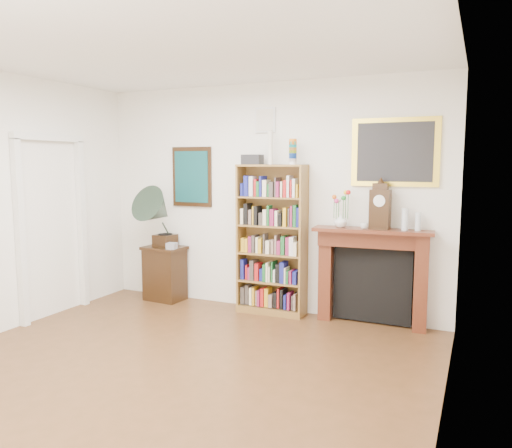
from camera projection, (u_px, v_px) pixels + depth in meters
The scene contains 15 objects.
room at pixel (140, 219), 3.92m from camera, with size 4.51×5.01×2.81m.
door_casing at pixel (52, 211), 5.93m from camera, with size 0.08×1.02×2.17m.
teal_poster at pixel (192, 177), 6.57m from camera, with size 0.58×0.04×0.78m.
small_picture at pixel (265, 120), 6.05m from camera, with size 0.26×0.04×0.30m.
gilt_painting at pixel (395, 152), 5.47m from camera, with size 0.95×0.04×0.75m.
bookshelf at pixel (271, 231), 6.02m from camera, with size 0.84×0.32×2.09m.
side_cabinet at pixel (165, 273), 6.68m from camera, with size 0.53×0.39×0.73m, color black.
fireplace at pixel (372, 268), 5.63m from camera, with size 1.33×0.41×1.11m.
gramophone at pixel (158, 213), 6.51m from camera, with size 0.56×0.67×0.82m.
cd_stack at pixel (172, 246), 6.45m from camera, with size 0.12×0.12×0.08m, color #ABABB7.
mantel_clock at pixel (380, 207), 5.47m from camera, with size 0.23×0.14×0.51m.
flower_vase at pixel (341, 221), 5.65m from camera, with size 0.15×0.15×0.15m, color white.
teacup at pixel (364, 226), 5.51m from camera, with size 0.08×0.08×0.07m, color silver.
bottle_left at pixel (405, 219), 5.38m from camera, with size 0.07×0.07×0.24m, color silver.
bottle_right at pixel (418, 222), 5.35m from camera, with size 0.06×0.06×0.20m, color silver.
Camera 1 is at (2.44, -3.18, 1.84)m, focal length 35.00 mm.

